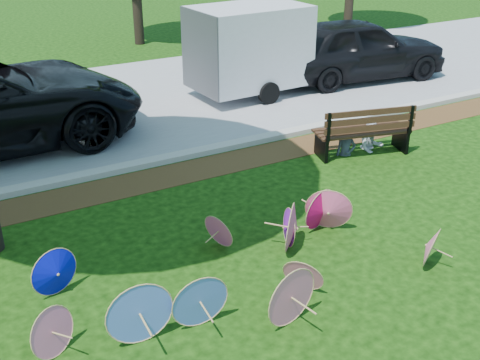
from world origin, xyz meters
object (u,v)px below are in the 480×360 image
Objects in this scene: person_left at (347,129)px; dark_pickup at (357,49)px; parasol_pile at (246,260)px; person_right at (373,122)px; park_bench at (362,129)px; cargo_trailer at (249,46)px.

dark_pickup is at bearing 73.36° from person_left.
dark_pickup is (8.18, 7.58, 0.55)m from parasol_pile.
dark_pickup is 4.35× the size of person_right.
person_left is at bearing -168.82° from person_right.
person_left is at bearing 146.10° from dark_pickup.
park_bench is (-3.61, -4.60, -0.38)m from dark_pickup.
cargo_trailer reaches higher than dark_pickup.
dark_pickup is 6.04m from person_left.
person_right is at bearing 151.51° from dark_pickup.
parasol_pile is 9.08m from cargo_trailer.
cargo_trailer reaches higher than person_left.
cargo_trailer is at bearing 104.19° from park_bench.
parasol_pile is 2.92× the size of park_bench.
cargo_trailer is at bearing 59.57° from parasol_pile.
park_bench is at bearing 33.18° from parasol_pile.
person_right is (-3.26, -4.55, -0.30)m from dark_pickup.
dark_pickup is at bearing 65.52° from person_right.
person_left is at bearing -97.18° from cargo_trailer.
park_bench is 0.36m from person_left.
dark_pickup is 4.55× the size of person_left.
parasol_pile is 5.78m from person_right.
parasol_pile is at bearing -123.30° from cargo_trailer.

